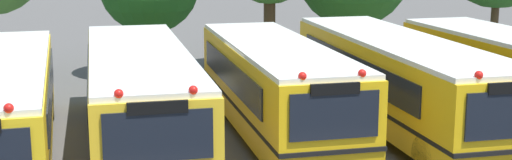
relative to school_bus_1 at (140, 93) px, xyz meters
name	(u,v)px	position (x,y,z in m)	size (l,w,h in m)	color
ground_plane	(276,136)	(3.65, -0.10, -1.39)	(160.00, 160.00, 0.00)	#514F4C
school_bus_1	(140,93)	(0.00, 0.00, 0.00)	(2.79, 10.81, 2.63)	yellow
school_bus_2	(276,86)	(3.63, -0.07, 0.02)	(2.55, 9.64, 2.68)	yellow
school_bus_3	(398,79)	(7.18, -0.16, 0.04)	(2.75, 11.24, 2.70)	yellow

